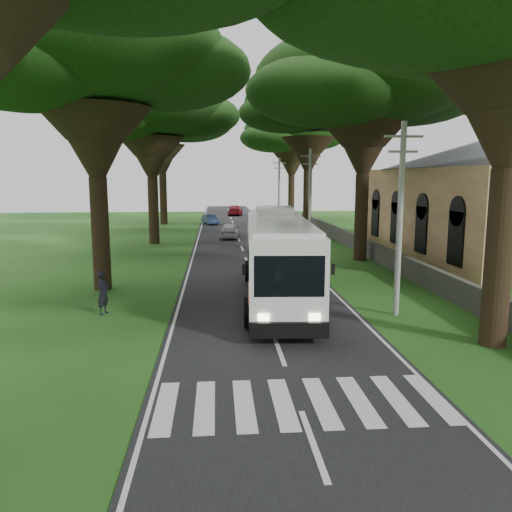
{
  "coord_description": "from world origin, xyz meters",
  "views": [
    {
      "loc": [
        -2.05,
        -14.0,
        5.81
      ],
      "look_at": [
        -0.26,
        8.51,
        2.2
      ],
      "focal_mm": 35.0,
      "sensor_mm": 36.0,
      "label": 1
    }
  ],
  "objects_px": {
    "church": "(487,189)",
    "distant_car_b": "(210,219)",
    "distant_car_c": "(235,210)",
    "coach_bus": "(278,256)",
    "pole_mid": "(310,197)",
    "distant_car_a": "(230,231)",
    "pole_far": "(279,190)",
    "pole_near": "(400,216)",
    "pedestrian": "(103,293)"
  },
  "relations": [
    {
      "from": "church",
      "to": "distant_car_c",
      "type": "distance_m",
      "value": 43.75
    },
    {
      "from": "pole_mid",
      "to": "pedestrian",
      "type": "xyz_separation_m",
      "value": [
        -12.38,
        -18.92,
        -3.24
      ]
    },
    {
      "from": "coach_bus",
      "to": "distant_car_b",
      "type": "height_order",
      "value": "coach_bus"
    },
    {
      "from": "pole_near",
      "to": "coach_bus",
      "type": "xyz_separation_m",
      "value": [
        -4.7,
        3.01,
        -2.09
      ]
    },
    {
      "from": "coach_bus",
      "to": "pole_near",
      "type": "bearing_deg",
      "value": -29.13
    },
    {
      "from": "church",
      "to": "distant_car_b",
      "type": "xyz_separation_m",
      "value": [
        -20.69,
        25.5,
        -4.28
      ]
    },
    {
      "from": "pole_mid",
      "to": "distant_car_a",
      "type": "relative_size",
      "value": 1.87
    },
    {
      "from": "church",
      "to": "pole_mid",
      "type": "relative_size",
      "value": 3.0
    },
    {
      "from": "distant_car_c",
      "to": "distant_car_b",
      "type": "bearing_deg",
      "value": 81.17
    },
    {
      "from": "pole_far",
      "to": "distant_car_a",
      "type": "bearing_deg",
      "value": -115.76
    },
    {
      "from": "pole_far",
      "to": "distant_car_b",
      "type": "distance_m",
      "value": 9.11
    },
    {
      "from": "pole_far",
      "to": "distant_car_a",
      "type": "distance_m",
      "value": 14.89
    },
    {
      "from": "pole_near",
      "to": "distant_car_b",
      "type": "bearing_deg",
      "value": 101.47
    },
    {
      "from": "pole_near",
      "to": "coach_bus",
      "type": "height_order",
      "value": "pole_near"
    },
    {
      "from": "pole_near",
      "to": "distant_car_c",
      "type": "height_order",
      "value": "pole_near"
    },
    {
      "from": "pole_far",
      "to": "distant_car_c",
      "type": "bearing_deg",
      "value": 106.75
    },
    {
      "from": "pole_mid",
      "to": "pole_far",
      "type": "distance_m",
      "value": 20.0
    },
    {
      "from": "distant_car_c",
      "to": "church",
      "type": "bearing_deg",
      "value": 118.22
    },
    {
      "from": "pole_near",
      "to": "coach_bus",
      "type": "distance_m",
      "value": 5.96
    },
    {
      "from": "pole_mid",
      "to": "distant_car_c",
      "type": "xyz_separation_m",
      "value": [
        -4.7,
        35.61,
        -3.41
      ]
    },
    {
      "from": "distant_car_a",
      "to": "distant_car_c",
      "type": "relative_size",
      "value": 0.84
    },
    {
      "from": "pole_near",
      "to": "distant_car_c",
      "type": "bearing_deg",
      "value": 94.83
    },
    {
      "from": "pole_mid",
      "to": "coach_bus",
      "type": "relative_size",
      "value": 0.6
    },
    {
      "from": "distant_car_b",
      "to": "pedestrian",
      "type": "relative_size",
      "value": 1.94
    },
    {
      "from": "pole_near",
      "to": "pedestrian",
      "type": "bearing_deg",
      "value": 175.02
    },
    {
      "from": "distant_car_a",
      "to": "distant_car_c",
      "type": "height_order",
      "value": "distant_car_c"
    },
    {
      "from": "church",
      "to": "distant_car_b",
      "type": "bearing_deg",
      "value": 129.06
    },
    {
      "from": "church",
      "to": "distant_car_c",
      "type": "relative_size",
      "value": 4.71
    },
    {
      "from": "pole_near",
      "to": "distant_car_b",
      "type": "relative_size",
      "value": 2.19
    },
    {
      "from": "distant_car_a",
      "to": "pedestrian",
      "type": "distance_m",
      "value": 26.57
    },
    {
      "from": "pole_far",
      "to": "coach_bus",
      "type": "relative_size",
      "value": 0.6
    },
    {
      "from": "pole_mid",
      "to": "pole_near",
      "type": "bearing_deg",
      "value": -90.0
    },
    {
      "from": "distant_car_a",
      "to": "coach_bus",
      "type": "bearing_deg",
      "value": 98.74
    },
    {
      "from": "distant_car_a",
      "to": "pedestrian",
      "type": "bearing_deg",
      "value": 81.68
    },
    {
      "from": "pole_far",
      "to": "distant_car_c",
      "type": "relative_size",
      "value": 1.57
    },
    {
      "from": "pedestrian",
      "to": "pole_far",
      "type": "bearing_deg",
      "value": 0.33
    },
    {
      "from": "church",
      "to": "pole_mid",
      "type": "xyz_separation_m",
      "value": [
        -12.36,
        4.45,
        -0.73
      ]
    },
    {
      "from": "pole_near",
      "to": "pole_mid",
      "type": "distance_m",
      "value": 20.0
    },
    {
      "from": "pole_near",
      "to": "distant_car_a",
      "type": "height_order",
      "value": "pole_near"
    },
    {
      "from": "distant_car_a",
      "to": "pedestrian",
      "type": "xyz_separation_m",
      "value": [
        -6.08,
        -25.87,
        0.18
      ]
    },
    {
      "from": "pole_near",
      "to": "distant_car_b",
      "type": "xyz_separation_m",
      "value": [
        -8.33,
        41.04,
        -3.55
      ]
    },
    {
      "from": "church",
      "to": "distant_car_a",
      "type": "distance_m",
      "value": 22.26
    },
    {
      "from": "coach_bus",
      "to": "distant_car_a",
      "type": "xyz_separation_m",
      "value": [
        -1.6,
        23.93,
        -1.33
      ]
    },
    {
      "from": "pole_far",
      "to": "coach_bus",
      "type": "bearing_deg",
      "value": -97.24
    },
    {
      "from": "distant_car_a",
      "to": "distant_car_b",
      "type": "height_order",
      "value": "distant_car_a"
    },
    {
      "from": "coach_bus",
      "to": "distant_car_c",
      "type": "relative_size",
      "value": 2.61
    },
    {
      "from": "pole_near",
      "to": "distant_car_a",
      "type": "xyz_separation_m",
      "value": [
        -6.3,
        26.95,
        -3.42
      ]
    },
    {
      "from": "coach_bus",
      "to": "church",
      "type": "bearing_deg",
      "value": 39.86
    },
    {
      "from": "pole_mid",
      "to": "pedestrian",
      "type": "relative_size",
      "value": 4.26
    },
    {
      "from": "pole_mid",
      "to": "distant_car_b",
      "type": "bearing_deg",
      "value": 111.6
    }
  ]
}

